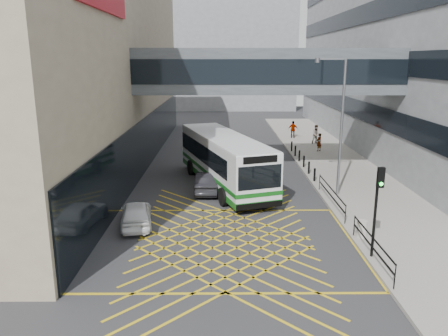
{
  "coord_description": "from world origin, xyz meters",
  "views": [
    {
      "loc": [
        -0.14,
        -18.83,
        8.33
      ],
      "look_at": [
        0.0,
        4.0,
        2.6
      ],
      "focal_mm": 35.0,
      "sensor_mm": 36.0,
      "label": 1
    }
  ],
  "objects_px": {
    "pedestrian_a": "(319,142)",
    "car_white": "(136,213)",
    "litter_bin": "(362,229)",
    "pedestrian_b": "(316,134)",
    "car_silver": "(237,142)",
    "car_dark": "(207,182)",
    "bus": "(223,159)",
    "traffic_light": "(378,199)",
    "pedestrian_c": "(293,129)",
    "street_lamp": "(339,119)"
  },
  "relations": [
    {
      "from": "car_dark",
      "to": "pedestrian_a",
      "type": "xyz_separation_m",
      "value": [
        9.77,
        11.99,
        0.31
      ]
    },
    {
      "from": "car_silver",
      "to": "traffic_light",
      "type": "distance_m",
      "value": 23.75
    },
    {
      "from": "car_white",
      "to": "traffic_light",
      "type": "relative_size",
      "value": 1.04
    },
    {
      "from": "traffic_light",
      "to": "pedestrian_c",
      "type": "distance_m",
      "value": 28.86
    },
    {
      "from": "traffic_light",
      "to": "litter_bin",
      "type": "height_order",
      "value": "traffic_light"
    },
    {
      "from": "pedestrian_a",
      "to": "car_white",
      "type": "bearing_deg",
      "value": 15.74
    },
    {
      "from": "car_silver",
      "to": "street_lamp",
      "type": "relative_size",
      "value": 0.6
    },
    {
      "from": "pedestrian_a",
      "to": "car_dark",
      "type": "bearing_deg",
      "value": 13.2
    },
    {
      "from": "car_silver",
      "to": "pedestrian_a",
      "type": "height_order",
      "value": "pedestrian_a"
    },
    {
      "from": "car_white",
      "to": "pedestrian_a",
      "type": "bearing_deg",
      "value": -136.38
    },
    {
      "from": "traffic_light",
      "to": "bus",
      "type": "bearing_deg",
      "value": 113.63
    },
    {
      "from": "car_white",
      "to": "bus",
      "type": "bearing_deg",
      "value": -131.2
    },
    {
      "from": "bus",
      "to": "pedestrian_c",
      "type": "distance_m",
      "value": 18.88
    },
    {
      "from": "traffic_light",
      "to": "car_dark",
      "type": "bearing_deg",
      "value": 121.28
    },
    {
      "from": "car_silver",
      "to": "street_lamp",
      "type": "xyz_separation_m",
      "value": [
        5.49,
        -14.3,
        4.07
      ]
    },
    {
      "from": "traffic_light",
      "to": "pedestrian_a",
      "type": "distance_m",
      "value": 22.13
    },
    {
      "from": "car_white",
      "to": "pedestrian_c",
      "type": "relative_size",
      "value": 2.31
    },
    {
      "from": "car_white",
      "to": "litter_bin",
      "type": "relative_size",
      "value": 5.04
    },
    {
      "from": "car_silver",
      "to": "pedestrian_a",
      "type": "distance_m",
      "value": 7.47
    },
    {
      "from": "pedestrian_c",
      "to": "car_dark",
      "type": "bearing_deg",
      "value": 78.76
    },
    {
      "from": "traffic_light",
      "to": "pedestrian_a",
      "type": "bearing_deg",
      "value": 78.54
    },
    {
      "from": "street_lamp",
      "to": "litter_bin",
      "type": "height_order",
      "value": "street_lamp"
    },
    {
      "from": "car_silver",
      "to": "car_dark",
      "type": "bearing_deg",
      "value": 67.62
    },
    {
      "from": "litter_bin",
      "to": "pedestrian_b",
      "type": "distance_m",
      "value": 23.41
    },
    {
      "from": "car_white",
      "to": "pedestrian_b",
      "type": "height_order",
      "value": "pedestrian_b"
    },
    {
      "from": "pedestrian_a",
      "to": "pedestrian_c",
      "type": "relative_size",
      "value": 0.9
    },
    {
      "from": "car_silver",
      "to": "pedestrian_c",
      "type": "height_order",
      "value": "pedestrian_c"
    },
    {
      "from": "car_dark",
      "to": "traffic_light",
      "type": "bearing_deg",
      "value": 127.55
    },
    {
      "from": "street_lamp",
      "to": "pedestrian_c",
      "type": "distance_m",
      "value": 20.3
    },
    {
      "from": "car_white",
      "to": "car_silver",
      "type": "distance_m",
      "value": 19.93
    },
    {
      "from": "litter_bin",
      "to": "pedestrian_c",
      "type": "height_order",
      "value": "pedestrian_c"
    },
    {
      "from": "traffic_light",
      "to": "pedestrian_b",
      "type": "distance_m",
      "value": 25.65
    },
    {
      "from": "bus",
      "to": "pedestrian_b",
      "type": "height_order",
      "value": "bus"
    },
    {
      "from": "car_silver",
      "to": "pedestrian_b",
      "type": "height_order",
      "value": "pedestrian_b"
    },
    {
      "from": "traffic_light",
      "to": "car_silver",
      "type": "bearing_deg",
      "value": 96.9
    },
    {
      "from": "car_white",
      "to": "pedestrian_b",
      "type": "xyz_separation_m",
      "value": [
        13.72,
        21.3,
        0.43
      ]
    },
    {
      "from": "car_white",
      "to": "litter_bin",
      "type": "xyz_separation_m",
      "value": [
        10.97,
        -1.94,
        -0.09
      ]
    },
    {
      "from": "pedestrian_c",
      "to": "car_silver",
      "type": "bearing_deg",
      "value": 55.71
    },
    {
      "from": "car_silver",
      "to": "pedestrian_c",
      "type": "distance_m",
      "value": 8.31
    },
    {
      "from": "car_dark",
      "to": "traffic_light",
      "type": "xyz_separation_m",
      "value": [
        7.3,
        -9.93,
        2.07
      ]
    },
    {
      "from": "car_white",
      "to": "car_dark",
      "type": "bearing_deg",
      "value": -130.55
    },
    {
      "from": "pedestrian_c",
      "to": "bus",
      "type": "bearing_deg",
      "value": 79.69
    },
    {
      "from": "car_dark",
      "to": "pedestrian_b",
      "type": "distance_m",
      "value": 18.59
    },
    {
      "from": "car_dark",
      "to": "litter_bin",
      "type": "xyz_separation_m",
      "value": [
        7.5,
        -7.75,
        -0.09
      ]
    },
    {
      "from": "traffic_light",
      "to": "litter_bin",
      "type": "relative_size",
      "value": 4.85
    },
    {
      "from": "litter_bin",
      "to": "car_silver",
      "type": "bearing_deg",
      "value": 103.67
    },
    {
      "from": "bus",
      "to": "traffic_light",
      "type": "xyz_separation_m",
      "value": [
        6.27,
        -11.47,
        0.91
      ]
    },
    {
      "from": "car_silver",
      "to": "pedestrian_b",
      "type": "bearing_deg",
      "value": -176.04
    },
    {
      "from": "bus",
      "to": "pedestrian_c",
      "type": "relative_size",
      "value": 6.94
    },
    {
      "from": "litter_bin",
      "to": "pedestrian_a",
      "type": "relative_size",
      "value": 0.51
    }
  ]
}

